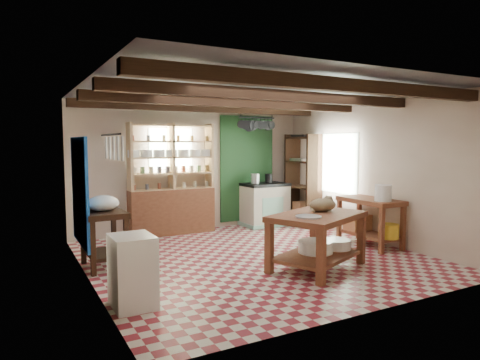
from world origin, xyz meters
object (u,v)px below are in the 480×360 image
stove (265,204)px  right_counter (370,222)px  white_cabinet (132,271)px  prep_table (104,239)px  cat (323,205)px  work_table (317,241)px

stove → right_counter: size_ratio=0.82×
stove → right_counter: stove is taller
white_cabinet → prep_table: bearing=88.8°
right_counter → cat: bearing=-159.2°
white_cabinet → cat: 2.99m
cat → stove: bearing=41.5°
right_counter → work_table: bearing=-157.0°
cat → work_table: bearing=-178.7°
work_table → cat: size_ratio=3.33×
stove → white_cabinet: 4.96m
work_table → prep_table: 3.10m
stove → right_counter: (0.66, -2.44, -0.05)m
white_cabinet → right_counter: bearing=10.0°
stove → prep_table: size_ratio=1.15×
work_table → stove: stove is taller
cat → right_counter: bearing=-14.2°
white_cabinet → work_table: bearing=3.1°
cat → prep_table: bearing=121.6°
work_table → stove: size_ratio=1.47×
stove → work_table: bearing=-109.6°
work_table → stove: bearing=48.6°
stove → right_counter: bearing=-76.1°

